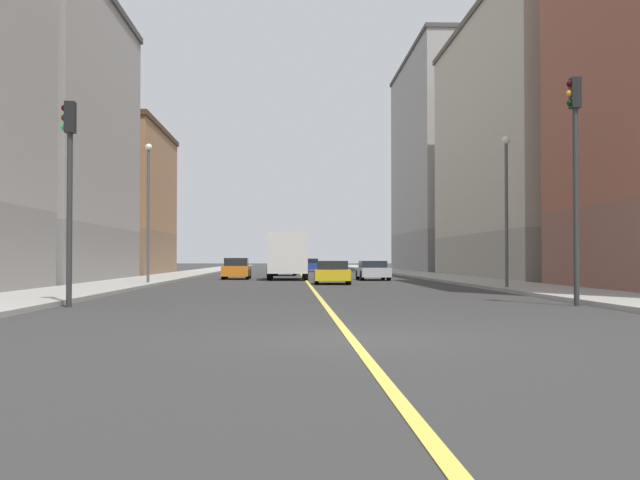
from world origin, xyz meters
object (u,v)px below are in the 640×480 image
at_px(building_left_far, 460,164).
at_px(car_green, 285,268).
at_px(building_right_distant, 93,201).
at_px(building_left_mid, 550,146).
at_px(car_blue, 310,265).
at_px(car_black, 288,266).
at_px(car_orange, 237,269).
at_px(street_lamp_right_near, 148,198).
at_px(traffic_light_left_near, 575,160).
at_px(car_silver, 373,271).
at_px(car_yellow, 332,273).
at_px(box_truck, 288,255).
at_px(building_right_midblock, 10,137).
at_px(street_lamp_left_near, 506,194).
at_px(traffic_light_right_near, 69,174).

bearing_deg(building_left_far, car_green, -133.19).
bearing_deg(building_right_distant, car_green, -8.01).
bearing_deg(building_left_mid, building_left_far, 90.00).
xyz_separation_m(car_blue, car_green, (-2.59, -20.10, -0.03)).
bearing_deg(car_black, car_orange, -98.43).
height_order(street_lamp_right_near, car_black, street_lamp_right_near).
bearing_deg(building_left_mid, street_lamp_right_near, -152.40).
xyz_separation_m(traffic_light_left_near, street_lamp_right_near, (-15.66, 18.03, 0.21)).
xyz_separation_m(building_left_far, car_silver, (-13.03, -33.14, -10.88)).
relative_size(building_right_distant, car_yellow, 3.99).
relative_size(building_left_mid, box_truck, 3.83).
bearing_deg(building_right_midblock, box_truck, 16.15).
bearing_deg(traffic_light_left_near, street_lamp_left_near, 84.64).
distance_m(traffic_light_left_near, car_blue, 60.94).
distance_m(building_left_far, building_right_distant, 39.27).
distance_m(street_lamp_left_near, car_yellow, 11.86).
height_order(street_lamp_left_near, car_blue, street_lamp_left_near).
bearing_deg(car_orange, box_truck, -27.29).
bearing_deg(car_black, street_lamp_right_near, -101.58).
bearing_deg(building_left_far, car_yellow, -111.53).
bearing_deg(box_truck, car_orange, 152.71).
xyz_separation_m(building_left_far, building_right_distant, (-34.66, -17.66, -5.34)).
distance_m(building_left_mid, car_green, 22.47).
distance_m(building_left_far, street_lamp_left_near, 50.87).
distance_m(car_blue, car_green, 20.27).
distance_m(building_left_far, box_truck, 38.40).
bearing_deg(traffic_light_left_near, car_black, 98.97).
relative_size(car_black, car_blue, 0.96).
xyz_separation_m(traffic_light_right_near, car_silver, (11.66, 27.20, -3.20)).
relative_size(building_right_midblock, building_right_distant, 1.13).
bearing_deg(street_lamp_left_near, street_lamp_right_near, 156.60).
bearing_deg(building_right_distant, car_orange, -44.98).
xyz_separation_m(building_left_far, traffic_light_left_near, (-10.01, -60.34, -7.20)).
relative_size(building_left_far, car_silver, 5.93).
distance_m(traffic_light_right_near, box_truck, 28.92).
xyz_separation_m(building_left_mid, car_silver, (-13.03, -4.25, -8.68)).
bearing_deg(street_lamp_right_near, car_yellow, 9.64).
height_order(traffic_light_right_near, box_truck, traffic_light_right_near).
bearing_deg(car_green, traffic_light_right_near, -98.43).
bearing_deg(building_right_distant, box_truck, -41.89).
xyz_separation_m(street_lamp_right_near, car_yellow, (9.63, 1.64, -3.89)).
relative_size(building_left_far, street_lamp_right_near, 3.53).
relative_size(car_orange, box_truck, 0.65).
bearing_deg(traffic_light_right_near, building_right_midblock, 113.02).
xyz_separation_m(car_silver, car_orange, (-8.88, 2.73, 0.07)).
xyz_separation_m(car_black, car_yellow, (2.39, -33.69, -0.03)).
distance_m(building_right_distant, traffic_light_left_near, 49.32).
bearing_deg(street_lamp_right_near, traffic_light_right_near, -86.88).
distance_m(building_left_mid, traffic_light_right_near, 40.35).
xyz_separation_m(building_right_midblock, traffic_light_left_near, (24.65, -23.48, -4.19)).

